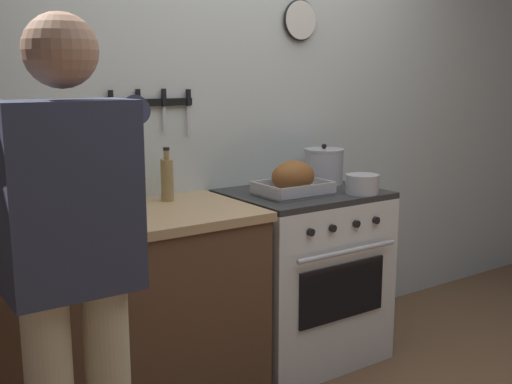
{
  "coord_description": "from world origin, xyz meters",
  "views": [
    {
      "loc": [
        -1.73,
        -1.44,
        1.49
      ],
      "look_at": [
        -0.17,
        0.85,
        0.96
      ],
      "focal_mm": 43.09,
      "sensor_mm": 36.0,
      "label": 1
    }
  ],
  "objects_px": {
    "stock_pot": "(324,166)",
    "bottle_cooking_oil": "(88,187)",
    "person_cook": "(70,259)",
    "roasting_pan": "(293,180)",
    "cutting_board": "(39,226)",
    "stove": "(302,275)",
    "bottle_vinegar": "(167,179)",
    "bottle_olive_oil": "(44,188)",
    "saucepan": "(362,184)"
  },
  "relations": [
    {
      "from": "stock_pot",
      "to": "bottle_cooking_oil",
      "type": "relative_size",
      "value": 0.79
    },
    {
      "from": "person_cook",
      "to": "roasting_pan",
      "type": "relative_size",
      "value": 4.72
    },
    {
      "from": "stock_pot",
      "to": "cutting_board",
      "type": "relative_size",
      "value": 0.61
    },
    {
      "from": "stove",
      "to": "bottle_cooking_oil",
      "type": "distance_m",
      "value": 1.23
    },
    {
      "from": "person_cook",
      "to": "bottle_vinegar",
      "type": "height_order",
      "value": "person_cook"
    },
    {
      "from": "roasting_pan",
      "to": "bottle_olive_oil",
      "type": "height_order",
      "value": "bottle_olive_oil"
    },
    {
      "from": "saucepan",
      "to": "cutting_board",
      "type": "xyz_separation_m",
      "value": [
        -1.54,
        0.18,
        -0.04
      ]
    },
    {
      "from": "stove",
      "to": "roasting_pan",
      "type": "bearing_deg",
      "value": -155.16
    },
    {
      "from": "bottle_cooking_oil",
      "to": "roasting_pan",
      "type": "bearing_deg",
      "value": -9.84
    },
    {
      "from": "bottle_cooking_oil",
      "to": "bottle_vinegar",
      "type": "bearing_deg",
      "value": 7.16
    },
    {
      "from": "cutting_board",
      "to": "bottle_vinegar",
      "type": "xyz_separation_m",
      "value": [
        0.65,
        0.21,
        0.1
      ]
    },
    {
      "from": "person_cook",
      "to": "bottle_vinegar",
      "type": "distance_m",
      "value": 1.12
    },
    {
      "from": "roasting_pan",
      "to": "saucepan",
      "type": "xyz_separation_m",
      "value": [
        0.31,
        -0.17,
        -0.03
      ]
    },
    {
      "from": "bottle_olive_oil",
      "to": "bottle_cooking_oil",
      "type": "bearing_deg",
      "value": -13.66
    },
    {
      "from": "bottle_olive_oil",
      "to": "bottle_cooking_oil",
      "type": "distance_m",
      "value": 0.18
    },
    {
      "from": "bottle_cooking_oil",
      "to": "saucepan",
      "type": "bearing_deg",
      "value": -14.79
    },
    {
      "from": "stove",
      "to": "bottle_vinegar",
      "type": "bearing_deg",
      "value": 165.99
    },
    {
      "from": "saucepan",
      "to": "bottle_cooking_oil",
      "type": "distance_m",
      "value": 1.33
    },
    {
      "from": "stock_pot",
      "to": "person_cook",
      "type": "bearing_deg",
      "value": -154.57
    },
    {
      "from": "bottle_vinegar",
      "to": "cutting_board",
      "type": "bearing_deg",
      "value": -162.51
    },
    {
      "from": "roasting_pan",
      "to": "bottle_vinegar",
      "type": "relative_size",
      "value": 1.38
    },
    {
      "from": "roasting_pan",
      "to": "stove",
      "type": "bearing_deg",
      "value": 24.84
    },
    {
      "from": "saucepan",
      "to": "bottle_olive_oil",
      "type": "bearing_deg",
      "value": 165.34
    },
    {
      "from": "stock_pot",
      "to": "bottle_cooking_oil",
      "type": "bearing_deg",
      "value": 179.83
    },
    {
      "from": "person_cook",
      "to": "bottle_cooking_oil",
      "type": "xyz_separation_m",
      "value": [
        0.34,
        0.79,
        0.06
      ]
    },
    {
      "from": "roasting_pan",
      "to": "bottle_cooking_oil",
      "type": "height_order",
      "value": "bottle_cooking_oil"
    },
    {
      "from": "cutting_board",
      "to": "roasting_pan",
      "type": "bearing_deg",
      "value": -0.67
    },
    {
      "from": "roasting_pan",
      "to": "bottle_olive_oil",
      "type": "distance_m",
      "value": 1.17
    },
    {
      "from": "bottle_olive_oil",
      "to": "bottle_vinegar",
      "type": "height_order",
      "value": "bottle_olive_oil"
    },
    {
      "from": "roasting_pan",
      "to": "stock_pot",
      "type": "height_order",
      "value": "stock_pot"
    },
    {
      "from": "roasting_pan",
      "to": "cutting_board",
      "type": "bearing_deg",
      "value": 179.33
    },
    {
      "from": "stove",
      "to": "bottle_vinegar",
      "type": "distance_m",
      "value": 0.9
    },
    {
      "from": "bottle_vinegar",
      "to": "roasting_pan",
      "type": "bearing_deg",
      "value": -20.71
    },
    {
      "from": "cutting_board",
      "to": "bottle_cooking_oil",
      "type": "distance_m",
      "value": 0.32
    },
    {
      "from": "cutting_board",
      "to": "bottle_cooking_oil",
      "type": "height_order",
      "value": "bottle_cooking_oil"
    },
    {
      "from": "bottle_cooking_oil",
      "to": "bottle_olive_oil",
      "type": "bearing_deg",
      "value": 166.34
    },
    {
      "from": "stove",
      "to": "cutting_board",
      "type": "distance_m",
      "value": 1.42
    },
    {
      "from": "stove",
      "to": "roasting_pan",
      "type": "height_order",
      "value": "roasting_pan"
    },
    {
      "from": "person_cook",
      "to": "bottle_olive_oil",
      "type": "relative_size",
      "value": 5.66
    },
    {
      "from": "stove",
      "to": "cutting_board",
      "type": "height_order",
      "value": "cutting_board"
    },
    {
      "from": "roasting_pan",
      "to": "saucepan",
      "type": "height_order",
      "value": "roasting_pan"
    },
    {
      "from": "saucepan",
      "to": "bottle_vinegar",
      "type": "bearing_deg",
      "value": 156.33
    },
    {
      "from": "saucepan",
      "to": "cutting_board",
      "type": "height_order",
      "value": "saucepan"
    },
    {
      "from": "cutting_board",
      "to": "bottle_cooking_oil",
      "type": "relative_size",
      "value": 1.29
    },
    {
      "from": "roasting_pan",
      "to": "saucepan",
      "type": "relative_size",
      "value": 2.09
    },
    {
      "from": "saucepan",
      "to": "stove",
      "type": "bearing_deg",
      "value": 132.81
    },
    {
      "from": "stove",
      "to": "stock_pot",
      "type": "bearing_deg",
      "value": 26.58
    },
    {
      "from": "roasting_pan",
      "to": "stock_pot",
      "type": "bearing_deg",
      "value": 26.05
    },
    {
      "from": "bottle_cooking_oil",
      "to": "stock_pot",
      "type": "bearing_deg",
      "value": -0.17
    },
    {
      "from": "saucepan",
      "to": "cutting_board",
      "type": "bearing_deg",
      "value": 173.19
    }
  ]
}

